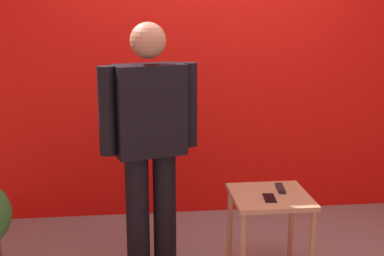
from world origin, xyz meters
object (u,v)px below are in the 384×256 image
Objects in this scene: tv_remote at (280,188)px; side_table at (270,209)px; standing_person at (150,138)px; cell_phone at (269,198)px.

side_table is at bearing -131.60° from tv_remote.
tv_remote is (0.85, -0.12, -0.34)m from standing_person.
standing_person is 0.91m from side_table.
standing_person reaches higher than cell_phone.
standing_person reaches higher than side_table.
standing_person is 0.92m from tv_remote.
standing_person is 9.88× the size of tv_remote.
side_table is 4.10× the size of cell_phone.
tv_remote is (0.09, 0.08, 0.11)m from side_table.
cell_phone is at bearing -120.07° from tv_remote.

